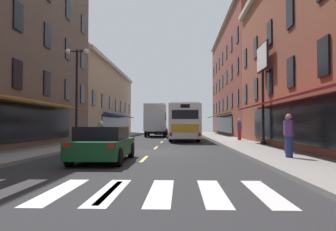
# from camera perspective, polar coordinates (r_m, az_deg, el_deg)

# --- Properties ---
(ground_plane) EXTENTS (34.80, 80.00, 0.10)m
(ground_plane) POSITION_cam_1_polar(r_m,az_deg,el_deg) (16.88, -2.98, -6.75)
(ground_plane) COLOR #28282B
(lane_centre_dashes) EXTENTS (0.14, 73.90, 0.01)m
(lane_centre_dashes) POSITION_cam_1_polar(r_m,az_deg,el_deg) (16.63, -3.06, -6.64)
(lane_centre_dashes) COLOR #DBCC4C
(lane_centre_dashes) RESTS_ON ground
(crosswalk_near) EXTENTS (7.10, 2.80, 0.01)m
(crosswalk_near) POSITION_cam_1_polar(r_m,az_deg,el_deg) (7.06, -10.51, -13.36)
(crosswalk_near) COLOR silver
(crosswalk_near) RESTS_ON ground
(sidewalk_left) EXTENTS (3.00, 80.00, 0.14)m
(sidewalk_left) POSITION_cam_1_polar(r_m,az_deg,el_deg) (18.36, -21.74, -5.85)
(sidewalk_left) COLOR gray
(sidewalk_left) RESTS_ON ground
(sidewalk_right) EXTENTS (3.00, 80.00, 0.14)m
(sidewalk_right) POSITION_cam_1_polar(r_m,az_deg,el_deg) (17.37, 16.91, -6.14)
(sidewalk_right) COLOR gray
(sidewalk_right) RESTS_ON ground
(billboard_sign) EXTENTS (0.40, 2.56, 6.70)m
(billboard_sign) POSITION_cam_1_polar(r_m,az_deg,el_deg) (22.18, 16.78, 8.07)
(billboard_sign) COLOR black
(billboard_sign) RESTS_ON sidewalk_right
(transit_bus) EXTENTS (2.73, 11.20, 3.24)m
(transit_bus) POSITION_cam_1_polar(r_m,az_deg,el_deg) (29.73, 2.83, -1.19)
(transit_bus) COLOR silver
(transit_bus) RESTS_ON ground
(box_truck) EXTENTS (2.58, 7.24, 3.84)m
(box_truck) POSITION_cam_1_polar(r_m,az_deg,el_deg) (38.46, -2.19, -0.93)
(box_truck) COLOR black
(box_truck) RESTS_ON ground
(sedan_near) EXTENTS (1.96, 4.39, 1.36)m
(sedan_near) POSITION_cam_1_polar(r_m,az_deg,el_deg) (12.55, -11.59, -5.06)
(sedan_near) COLOR #144723
(sedan_near) RESTS_ON ground
(sedan_mid) EXTENTS (1.92, 4.69, 1.31)m
(sedan_mid) POSITION_cam_1_polar(r_m,az_deg,el_deg) (47.56, -1.22, -2.62)
(sedan_mid) COLOR black
(sedan_mid) RESTS_ON ground
(motorcycle_rider) EXTENTS (0.62, 2.07, 1.66)m
(motorcycle_rider) POSITION_cam_1_polar(r_m,az_deg,el_deg) (17.46, -12.06, -4.05)
(motorcycle_rider) COLOR black
(motorcycle_rider) RESTS_ON ground
(bicycle_near) EXTENTS (1.68, 0.54, 0.91)m
(bicycle_near) POSITION_cam_1_polar(r_m,az_deg,el_deg) (22.66, -13.71, -4.02)
(bicycle_near) COLOR black
(bicycle_near) RESTS_ON sidewalk_left
(pedestrian_near) EXTENTS (0.36, 0.52, 1.73)m
(pedestrian_near) POSITION_cam_1_polar(r_m,az_deg,el_deg) (15.51, 20.87, -3.00)
(pedestrian_near) COLOR black
(pedestrian_near) RESTS_ON sidewalk_right
(pedestrian_mid) EXTENTS (0.36, 0.36, 1.73)m
(pedestrian_mid) POSITION_cam_1_polar(r_m,az_deg,el_deg) (13.42, 21.06, -3.31)
(pedestrian_mid) COLOR navy
(pedestrian_mid) RESTS_ON sidewalk_right
(pedestrian_far) EXTENTS (0.36, 0.36, 1.82)m
(pedestrian_far) POSITION_cam_1_polar(r_m,az_deg,el_deg) (27.31, 12.80, -2.41)
(pedestrian_far) COLOR maroon
(pedestrian_far) RESTS_ON sidewalk_right
(street_lamp_twin) EXTENTS (1.42, 0.32, 5.85)m
(street_lamp_twin) POSITION_cam_1_polar(r_m,az_deg,el_deg) (19.53, -16.23, 4.03)
(street_lamp_twin) COLOR black
(street_lamp_twin) RESTS_ON sidewalk_left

